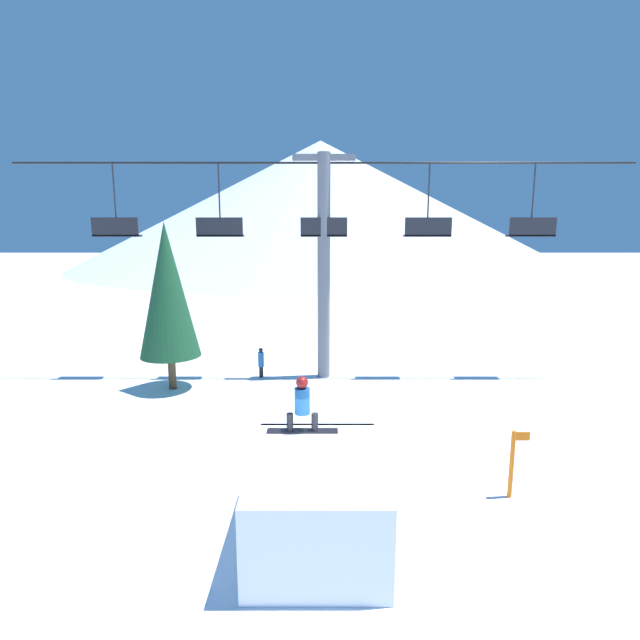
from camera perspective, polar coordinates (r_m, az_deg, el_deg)
name	(u,v)px	position (r m, az deg, el deg)	size (l,w,h in m)	color
ground_plane	(325,541)	(10.70, 0.58, -23.89)	(220.00, 220.00, 0.00)	white
mountain_ridge	(323,204)	(80.53, 0.30, 13.10)	(74.60, 74.60, 19.11)	silver
snow_ramp	(319,501)	(10.22, -0.12, -19.95)	(2.52, 3.48, 1.72)	white
snowboarder	(304,405)	(10.77, -1.80, -9.64)	(1.53, 0.33, 1.23)	black
chairlift	(326,250)	(19.75, 0.69, 8.06)	(23.75, 0.50, 8.85)	slate
pine_tree_near	(170,291)	(19.17, -16.79, 3.24)	(2.24, 2.24, 6.25)	#4C3823
trail_marker	(515,462)	(12.44, 21.37, -14.92)	(0.41, 0.10, 1.59)	orange
distant_skier	(263,361)	(20.52, -6.52, -4.70)	(0.24, 0.24, 1.23)	black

